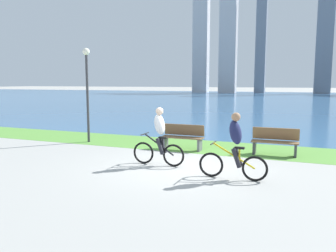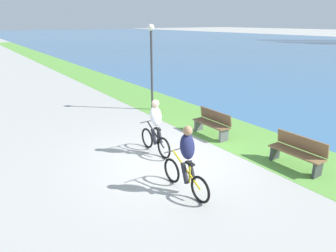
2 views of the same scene
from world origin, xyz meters
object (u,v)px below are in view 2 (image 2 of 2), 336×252
(cyclist_trailing, at_px, (187,160))
(bench_near_path, at_px, (212,123))
(cyclist_lead, at_px, (156,127))
(lamppost_tall, at_px, (151,55))
(bench_far_along_path, at_px, (297,152))

(cyclist_trailing, bearing_deg, bench_near_path, 128.44)
(cyclist_lead, relative_size, lamppost_tall, 0.45)
(lamppost_tall, bearing_deg, cyclist_lead, -30.63)
(cyclist_trailing, distance_m, lamppost_tall, 7.35)
(bench_near_path, xyz_separation_m, lamppost_tall, (-4.05, 0.04, 2.01))
(cyclist_trailing, distance_m, bench_near_path, 3.92)
(lamppost_tall, bearing_deg, bench_near_path, -0.52)
(cyclist_lead, height_order, bench_far_along_path, cyclist_lead)
(bench_near_path, distance_m, bench_far_along_path, 3.15)
(cyclist_trailing, distance_m, bench_far_along_path, 3.41)
(cyclist_lead, bearing_deg, bench_near_path, 93.09)
(cyclist_lead, distance_m, cyclist_trailing, 2.37)
(cyclist_lead, relative_size, cyclist_trailing, 0.98)
(bench_near_path, height_order, lamppost_tall, lamppost_tall)
(bench_near_path, xyz_separation_m, bench_far_along_path, (3.14, 0.26, 0.00))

